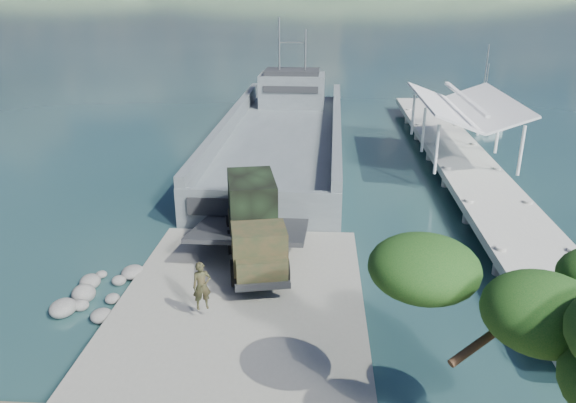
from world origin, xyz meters
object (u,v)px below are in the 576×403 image
object	(u,v)px
landing_craft	(282,143)
soldier	(202,295)
sailboat_near	(480,119)
sailboat_far	(482,123)
pier	(463,152)
military_truck	(254,222)

from	to	relation	value
landing_craft	soldier	size ratio (longest dim) A/B	18.37
sailboat_near	sailboat_far	xyz separation A→B (m)	(-0.14, -1.31, -0.09)
pier	sailboat_far	world-z (taller)	sailboat_far
pier	soldier	bearing A→B (deg)	-125.72
landing_craft	soldier	world-z (taller)	landing_craft
soldier	pier	bearing A→B (deg)	31.23
pier	soldier	size ratio (longest dim) A/B	22.80
landing_craft	soldier	xyz separation A→B (m)	(-1.41, -24.04, 0.61)
landing_craft	sailboat_near	bearing A→B (deg)	33.69
pier	soldier	xyz separation A→B (m)	(-14.27, -19.84, -0.14)
pier	sailboat_far	xyz separation A→B (m)	(5.25, 14.50, -1.28)
sailboat_near	sailboat_far	bearing A→B (deg)	-95.26
military_truck	soldier	bearing A→B (deg)	-115.96
pier	military_truck	distance (m)	19.44
sailboat_far	sailboat_near	bearing A→B (deg)	66.43
military_truck	soldier	distance (m)	5.53
pier	landing_craft	xyz separation A→B (m)	(-12.86, 4.20, -0.74)
landing_craft	pier	bearing A→B (deg)	-16.85
landing_craft	sailboat_near	xyz separation A→B (m)	(18.26, 11.61, -0.46)
soldier	sailboat_far	size ratio (longest dim) A/B	0.33
military_truck	sailboat_far	size ratio (longest dim) A/B	1.32
sailboat_far	soldier	bearing A→B (deg)	-136.85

